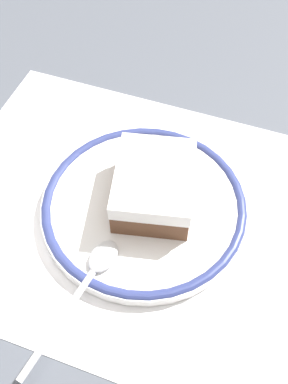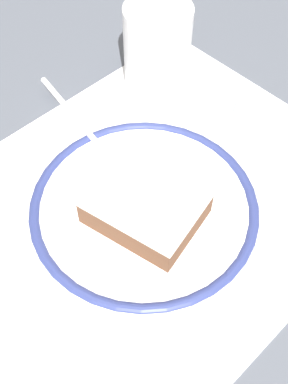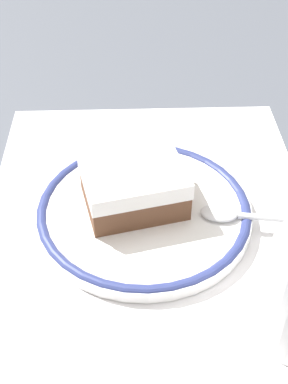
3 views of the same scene
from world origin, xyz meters
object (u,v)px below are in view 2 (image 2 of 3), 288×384
Objects in this scene: cake_slice at (146,202)px; cup at (157,53)px; sugar_packet at (259,107)px; spoon at (90,134)px; plate at (144,208)px.

cup is (-0.14, -0.13, 0.01)m from cake_slice.
cup is 1.89× the size of sugar_packet.
plate is at bearing 79.06° from spoon.
sugar_packet is (-0.18, -0.01, -0.00)m from plate.
cake_slice is 0.19m from sugar_packet.
cup is at bearing -65.12° from sugar_packet.
cup is at bearing -169.71° from spoon.
spoon is at bearing -100.94° from plate.
plate is 2.20× the size of cup.
spoon reaches higher than plate.
plate is at bearing 41.65° from cup.
cake_slice reaches higher than sugar_packet.
cup is at bearing -138.35° from plate.
spoon reaches higher than sugar_packet.
spoon is 1.53× the size of cup.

